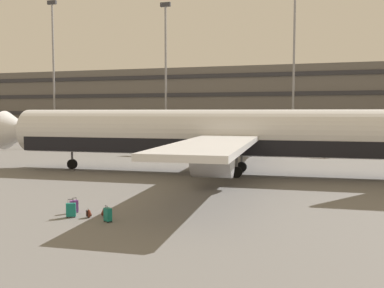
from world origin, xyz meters
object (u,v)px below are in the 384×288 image
at_px(airliner, 227,135).
at_px(backpack_laid_flat, 89,214).
at_px(suitcase_navy, 108,214).
at_px(backpack_teal, 104,213).
at_px(suitcase_black, 74,206).
at_px(suitcase_upright, 71,210).

height_order(airliner, backpack_laid_flat, airliner).
relative_size(suitcase_navy, backpack_laid_flat, 1.72).
bearing_deg(backpack_teal, suitcase_navy, -52.96).
bearing_deg(backpack_laid_flat, suitcase_navy, -19.17).
xyz_separation_m(suitcase_black, suitcase_upright, (0.37, -0.87, 0.03)).
distance_m(suitcase_black, suitcase_upright, 0.95).
bearing_deg(suitcase_navy, backpack_laid_flat, 160.83).
height_order(suitcase_navy, backpack_teal, suitcase_navy).
xyz_separation_m(backpack_teal, backpack_laid_flat, (-0.65, -0.40, -0.02)).
relative_size(airliner, suitcase_navy, 54.48).
bearing_deg(backpack_laid_flat, airliner, 77.75).
height_order(suitcase_black, suitcase_navy, suitcase_black).
distance_m(airliner, suitcase_black, 16.68).
relative_size(airliner, backpack_teal, 87.80).
distance_m(backpack_teal, backpack_laid_flat, 0.76).
bearing_deg(suitcase_upright, backpack_laid_flat, 12.16).
relative_size(suitcase_black, suitcase_navy, 1.02).
relative_size(suitcase_navy, backpack_teal, 1.61).
bearing_deg(airliner, backpack_laid_flat, -102.25).
bearing_deg(backpack_teal, suitcase_upright, -159.19).
xyz_separation_m(suitcase_black, backpack_teal, (1.92, -0.28, -0.14)).
bearing_deg(backpack_laid_flat, suitcase_upright, -167.84).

